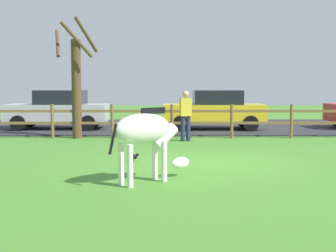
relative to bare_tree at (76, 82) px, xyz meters
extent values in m
plane|color=#47842D|center=(4.02, -4.99, -1.91)|extent=(60.00, 60.00, 0.00)
cube|color=#2D2D33|center=(4.02, 4.31, -1.88)|extent=(28.00, 7.40, 0.05)
cylinder|color=brown|center=(-0.83, 0.01, -1.33)|extent=(0.11, 0.11, 1.16)
cylinder|color=brown|center=(1.21, 0.01, -1.33)|extent=(0.11, 0.11, 1.16)
cylinder|color=brown|center=(3.26, 0.01, -1.33)|extent=(0.11, 0.11, 1.16)
cylinder|color=brown|center=(5.31, 0.01, -1.33)|extent=(0.11, 0.11, 1.16)
cylinder|color=brown|center=(7.36, 0.01, -1.33)|extent=(0.11, 0.11, 1.16)
cube|color=brown|center=(3.26, 0.01, -1.39)|extent=(20.48, 0.06, 0.09)
cube|color=brown|center=(3.26, 0.01, -0.98)|extent=(20.48, 0.06, 0.09)
cylinder|color=#513A23|center=(0.00, 0.04, -0.23)|extent=(0.32, 0.32, 3.36)
cylinder|color=#513A23|center=(0.13, -0.43, 1.40)|extent=(1.06, 0.38, 1.19)
cylinder|color=#513A23|center=(0.41, -0.23, 1.58)|extent=(0.69, 0.95, 1.12)
cylinder|color=#513A23|center=(-0.57, -0.10, 1.31)|extent=(0.41, 1.25, 1.02)
ellipsoid|color=white|center=(2.62, -7.38, -0.88)|extent=(1.26, 1.17, 0.56)
cylinder|color=white|center=(2.83, -7.02, -1.52)|extent=(0.11, 0.11, 0.78)
cylinder|color=white|center=(3.01, -7.23, -1.52)|extent=(0.11, 0.11, 0.78)
cylinder|color=white|center=(2.22, -7.53, -1.52)|extent=(0.11, 0.11, 0.78)
cylinder|color=white|center=(2.40, -7.75, -1.52)|extent=(0.11, 0.11, 0.78)
cylinder|color=white|center=(3.02, -7.04, -1.06)|extent=(0.60, 0.56, 0.51)
ellipsoid|color=white|center=(3.34, -6.77, -1.63)|extent=(0.46, 0.44, 0.24)
cube|color=black|center=(2.81, -7.22, -0.56)|extent=(0.45, 0.39, 0.12)
cylinder|color=black|center=(2.11, -7.82, -1.03)|extent=(0.18, 0.16, 0.54)
cylinder|color=black|center=(2.28, -4.90, -1.88)|extent=(0.01, 0.01, 0.06)
cylinder|color=black|center=(2.28, -4.94, -1.88)|extent=(0.01, 0.01, 0.06)
ellipsoid|color=black|center=(2.28, -4.92, -1.79)|extent=(0.18, 0.10, 0.12)
sphere|color=black|center=(2.37, -4.92, -1.74)|extent=(0.07, 0.07, 0.07)
cube|color=#B7BABF|center=(-1.32, 2.95, -1.21)|extent=(4.01, 1.72, 0.70)
cube|color=black|center=(-1.17, 2.95, -0.58)|extent=(1.91, 1.57, 0.56)
cylinder|color=black|center=(-2.67, 2.09, -1.56)|extent=(0.60, 0.18, 0.60)
cylinder|color=black|center=(-2.68, 3.79, -1.56)|extent=(0.60, 0.18, 0.60)
cylinder|color=black|center=(0.03, 2.10, -1.56)|extent=(0.60, 0.18, 0.60)
cylinder|color=black|center=(0.02, 3.80, -1.56)|extent=(0.60, 0.18, 0.60)
cube|color=yellow|center=(4.96, 2.77, -1.21)|extent=(4.00, 1.71, 0.70)
cube|color=black|center=(5.11, 2.77, -0.58)|extent=(1.90, 1.57, 0.56)
cylinder|color=black|center=(3.61, 1.92, -1.56)|extent=(0.60, 0.18, 0.60)
cylinder|color=black|center=(3.61, 3.62, -1.56)|extent=(0.60, 0.18, 0.60)
cylinder|color=black|center=(6.31, 1.92, -1.56)|extent=(0.60, 0.18, 0.60)
cylinder|color=black|center=(6.31, 3.62, -1.56)|extent=(0.60, 0.18, 0.60)
cylinder|color=#232847|center=(3.61, -0.83, -1.50)|extent=(0.14, 0.14, 0.82)
cylinder|color=#232847|center=(3.78, -0.79, -1.50)|extent=(0.14, 0.14, 0.82)
cube|color=gold|center=(3.69, -0.81, -0.80)|extent=(0.40, 0.29, 0.58)
sphere|color=tan|center=(3.69, -0.81, -0.38)|extent=(0.22, 0.22, 0.22)
camera|label=1|loc=(3.04, -16.09, -0.06)|focal=50.48mm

